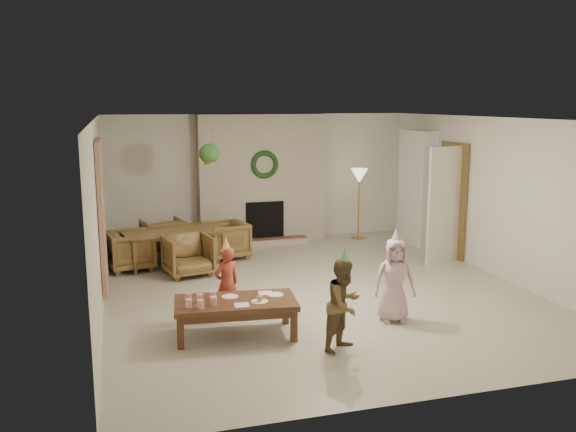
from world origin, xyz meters
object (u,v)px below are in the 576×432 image
object	(u,v)px
dining_table	(175,247)
child_plaid	(344,304)
dining_chair_right	(226,240)
dining_chair_near	(188,255)
child_pink	(395,280)
child_red	(227,284)
dining_chair_left	(131,250)
coffee_table_top	(236,303)
dining_chair_far	(163,237)

from	to	relation	value
dining_table	child_plaid	bearing A→B (deg)	-81.64
dining_table	dining_chair_right	bearing A→B (deg)	-0.00
dining_chair_near	child_pink	bearing A→B (deg)	-61.90
child_pink	dining_table	bearing A→B (deg)	138.05
child_plaid	child_red	bearing A→B (deg)	97.53
dining_table	dining_chair_right	world-z (taller)	dining_chair_right
dining_chair_left	child_red	bearing A→B (deg)	-169.40
child_red	coffee_table_top	bearing A→B (deg)	69.76
dining_chair_far	coffee_table_top	xyz separation A→B (m)	(0.52, -4.17, 0.08)
dining_chair_near	coffee_table_top	world-z (taller)	dining_chair_near
dining_chair_left	dining_chair_right	distance (m)	1.67
dining_chair_left	child_plaid	bearing A→B (deg)	-162.43
dining_chair_right	child_red	xyz separation A→B (m)	(-0.54, -3.09, 0.15)
dining_chair_near	dining_chair_far	size ratio (longest dim) A/B	1.00
child_red	child_pink	distance (m)	2.11
dining_chair_near	dining_chair_right	world-z (taller)	same
coffee_table_top	child_plaid	size ratio (longest dim) A/B	1.36
dining_chair_far	dining_chair_near	bearing A→B (deg)	90.00
dining_table	child_pink	xyz separation A→B (m)	(2.40, -3.50, 0.24)
coffee_table_top	dining_chair_far	bearing A→B (deg)	103.19
coffee_table_top	dining_chair_near	bearing A→B (deg)	101.06
dining_chair_far	dining_chair_right	xyz separation A→B (m)	(1.05, -0.55, 0.00)
dining_table	child_plaid	distance (m)	4.42
dining_chair_far	dining_chair_right	distance (m)	1.19
dining_table	child_plaid	xyz separation A→B (m)	(1.46, -4.16, 0.23)
dining_chair_right	coffee_table_top	xyz separation A→B (m)	(-0.53, -3.62, 0.08)
coffee_table_top	dining_chair_right	bearing A→B (deg)	87.73
coffee_table_top	child_red	world-z (taller)	child_red
dining_chair_far	coffee_table_top	world-z (taller)	dining_chair_far
coffee_table_top	dining_table	bearing A→B (deg)	102.35
dining_chair_far	dining_chair_right	bearing A→B (deg)	141.34
coffee_table_top	child_plaid	distance (m)	1.31
child_plaid	child_pink	distance (m)	1.14
dining_chair_right	child_pink	xyz separation A→B (m)	(1.49, -3.68, 0.21)
dining_chair_near	child_red	size ratio (longest dim) A/B	0.75
child_plaid	dining_chair_far	bearing A→B (deg)	74.59
dining_chair_near	child_red	bearing A→B (deg)	-95.06
child_red	child_pink	world-z (taller)	child_pink
dining_chair_near	child_red	world-z (taller)	child_red
dining_chair_right	child_plaid	world-z (taller)	child_plaid
dining_chair_left	dining_chair_right	xyz separation A→B (m)	(1.64, 0.32, 0.00)
dining_chair_near	dining_chair_far	world-z (taller)	same
dining_table	dining_chair_far	distance (m)	0.74
dining_chair_far	child_plaid	size ratio (longest dim) A/B	0.69
child_pink	dining_chair_right	bearing A→B (deg)	125.67
coffee_table_top	child_plaid	xyz separation A→B (m)	(1.09, -0.72, 0.12)
dining_chair_far	dining_chair_left	size ratio (longest dim) A/B	1.00
dining_table	coffee_table_top	bearing A→B (deg)	-94.75
dining_chair_left	child_pink	xyz separation A→B (m)	(3.12, -3.36, 0.21)
dining_chair_near	dining_chair_far	distance (m)	1.48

